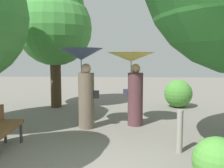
# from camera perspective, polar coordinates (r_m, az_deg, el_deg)

# --- Properties ---
(person_left) EXTENTS (1.12, 1.12, 2.07)m
(person_left) POSITION_cam_1_polar(r_m,az_deg,el_deg) (6.46, -6.57, 2.64)
(person_left) COLOR #6B5B4C
(person_left) RESTS_ON ground
(person_right) EXTENTS (1.26, 1.26, 1.97)m
(person_right) POSITION_cam_1_polar(r_m,az_deg,el_deg) (6.70, 4.78, 2.49)
(person_right) COLOR #563338
(person_right) RESTS_ON ground
(tree_near_left) EXTENTS (2.71, 2.71, 4.75)m
(tree_near_left) POSITION_cam_1_polar(r_m,az_deg,el_deg) (9.48, -13.02, 13.77)
(tree_near_left) COLOR #42301E
(tree_near_left) RESTS_ON ground
(bush_path_left) EXTENTS (1.02, 1.02, 1.02)m
(bush_path_left) POSITION_cam_1_polar(r_m,az_deg,el_deg) (9.54, 14.88, -2.12)
(bush_path_left) COLOR #4C9338
(bush_path_left) RESTS_ON ground
(bush_path_right) EXTENTS (0.71, 0.71, 0.71)m
(bush_path_right) POSITION_cam_1_polar(r_m,az_deg,el_deg) (4.05, 22.86, -15.94)
(bush_path_right) COLOR #4C9338
(bush_path_right) RESTS_ON ground
(path_marker_post) EXTENTS (0.12, 0.12, 0.84)m
(path_marker_post) POSITION_cam_1_polar(r_m,az_deg,el_deg) (5.08, 15.20, -10.37)
(path_marker_post) COLOR gray
(path_marker_post) RESTS_ON ground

